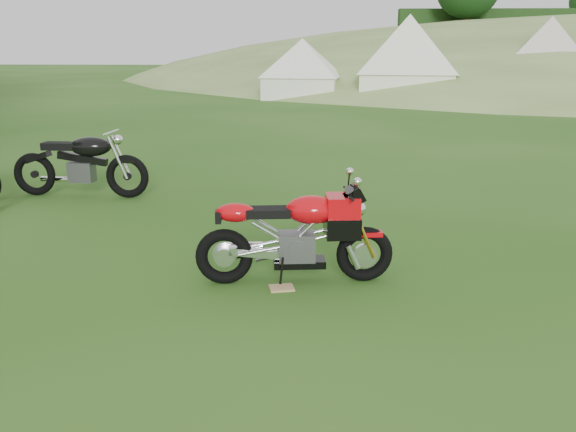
# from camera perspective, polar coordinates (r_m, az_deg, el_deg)

# --- Properties ---
(ground) EXTENTS (120.00, 120.00, 0.00)m
(ground) POSITION_cam_1_polar(r_m,az_deg,el_deg) (5.47, -2.61, -7.90)
(ground) COLOR #1B470F
(ground) RESTS_ON ground
(sport_motorcycle) EXTENTS (1.75, 0.59, 1.03)m
(sport_motorcycle) POSITION_cam_1_polar(r_m,az_deg,el_deg) (5.81, 0.61, -1.10)
(sport_motorcycle) COLOR #C0060D
(sport_motorcycle) RESTS_ON ground
(plywood_board) EXTENTS (0.25, 0.22, 0.02)m
(plywood_board) POSITION_cam_1_polar(r_m,az_deg,el_deg) (5.80, -0.57, -6.41)
(plywood_board) COLOR tan
(plywood_board) RESTS_ON ground
(vintage_moto_a) EXTENTS (1.95, 0.58, 1.01)m
(vintage_moto_a) POSITION_cam_1_polar(r_m,az_deg,el_deg) (9.57, -18.04, 4.59)
(vintage_moto_a) COLOR black
(vintage_moto_a) RESTS_ON ground
(tent_left) EXTENTS (3.13, 3.13, 2.42)m
(tent_left) POSITION_cam_1_polar(r_m,az_deg,el_deg) (25.83, 1.29, 13.11)
(tent_left) COLOR white
(tent_left) RESTS_ON ground
(tent_mid) EXTENTS (3.86, 3.86, 2.95)m
(tent_mid) POSITION_cam_1_polar(r_m,az_deg,el_deg) (25.41, 10.64, 13.41)
(tent_mid) COLOR white
(tent_mid) RESTS_ON ground
(tent_right) EXTENTS (4.28, 4.28, 2.92)m
(tent_right) POSITION_cam_1_polar(r_m,az_deg,el_deg) (27.71, 22.14, 12.68)
(tent_right) COLOR beige
(tent_right) RESTS_ON ground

